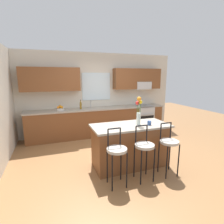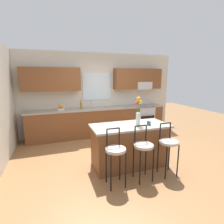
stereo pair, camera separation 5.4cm
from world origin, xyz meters
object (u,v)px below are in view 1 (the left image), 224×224
Objects in this scene: kitchen_island at (130,145)px; fruit_bowl_oranges at (60,109)px; flower_vase at (139,111)px; oven_range at (143,118)px; bottle_olive_oil at (81,105)px; bar_stool_near at (117,152)px; mug_ceramic at (149,123)px; bar_stool_middle at (144,148)px; bar_stool_far at (169,144)px.

fruit_bowl_oranges reaches higher than kitchen_island.
flower_vase reaches higher than fruit_bowl_oranges.
flower_vase is (0.17, -0.03, 0.76)m from kitchen_island.
oven_range is 1.52× the size of flower_vase.
bottle_olive_oil is at bearing -0.45° from fruit_bowl_oranges.
bar_stool_near is at bearing -141.63° from flower_vase.
mug_ceramic is (-1.18, -2.33, 0.51)m from oven_range.
bar_stool_near is at bearing 180.00° from bar_stool_middle.
bar_stool_middle is 0.67m from mug_ceramic.
bar_stool_far reaches higher than mug_ceramic.
mug_ceramic is (0.37, 0.46, 0.33)m from bar_stool_middle.
mug_ceramic is at bearing 51.06° from bar_stool_middle.
bottle_olive_oil is at bearing 92.77° from bar_stool_near.
oven_range and kitchen_island have the same top height.
bottle_olive_oil reaches higher than bar_stool_middle.
bar_stool_middle is (0.55, 0.00, 0.00)m from bar_stool_near.
bar_stool_far reaches higher than oven_range.
bar_stool_near reaches higher than mug_ceramic.
kitchen_island is 1.60× the size of bar_stool_middle.
flower_vase is at bearing -69.20° from bottle_olive_oil.
oven_range is at bearing 70.26° from bar_stool_far.
flower_vase reaches higher than mug_ceramic.
flower_vase is (0.72, 0.57, 0.59)m from bar_stool_near.
mug_ceramic is 2.90m from fruit_bowl_oranges.
bar_stool_far is at bearing -66.25° from bottle_olive_oil.
kitchen_island is 2.39m from bottle_olive_oil.
kitchen_island is at bearing -125.31° from oven_range.
kitchen_island is at bearing -59.32° from fruit_bowl_oranges.
bar_stool_near is at bearing 180.00° from bar_stool_far.
oven_range is at bearing -0.63° from bottle_olive_oil.
bottle_olive_oil is at bearing 113.75° from bar_stool_far.
bar_stool_near is 2.84m from bottle_olive_oil.
bar_stool_far is 1.73× the size of flower_vase.
flower_vase is 2.07× the size of bottle_olive_oil.
bar_stool_far is 3.09m from bottle_olive_oil.
kitchen_island is 5.69× the size of bottle_olive_oil.
kitchen_island is 1.60× the size of bar_stool_far.
mug_ceramic is at bearing -54.48° from fruit_bowl_oranges.
kitchen_island is at bearing 47.35° from bar_stool_near.
fruit_bowl_oranges is (-0.77, 2.81, 0.34)m from bar_stool_near.
oven_range is at bearing -0.59° from fruit_bowl_oranges.
bottle_olive_oil reaches higher than bar_stool_near.
bar_stool_far is (0.55, 0.00, 0.00)m from bar_stool_middle.
mug_ceramic is at bearing -21.03° from kitchen_island.
flower_vase reaches higher than bar_stool_middle.
fruit_bowl_oranges is (-1.32, 2.22, 0.51)m from kitchen_island.
bottle_olive_oil is (-2.23, 0.02, 0.58)m from oven_range.
bar_stool_far is 3.57× the size of bottle_olive_oil.
kitchen_island is 2.75× the size of flower_vase.
flower_vase is at bearing -56.61° from fruit_bowl_oranges.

